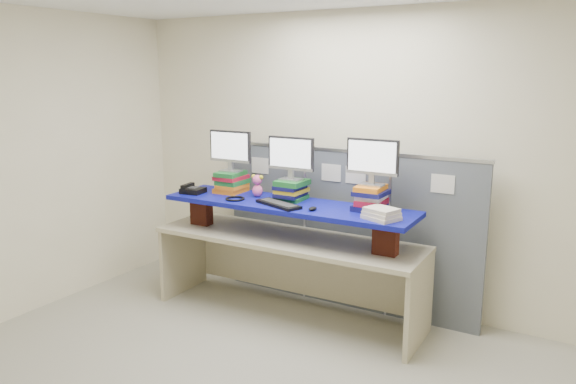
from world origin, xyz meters
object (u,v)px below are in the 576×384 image
Objects in this scene: monitor_left at (230,148)px; desk_phone at (192,190)px; monitor_right at (372,159)px; monitor_center at (291,156)px; blue_board at (288,205)px; desk at (288,253)px; keyboard at (278,204)px.

monitor_left is 0.55m from desk_phone.
monitor_left is 1.00× the size of monitor_right.
blue_board is at bearing -73.03° from monitor_center.
desk is 5.57× the size of monitor_right.
monitor_center is 0.92× the size of keyboard.
keyboard is at bearing -98.79° from desk.
monitor_left reaches higher than keyboard.
keyboard is at bearing -98.79° from blue_board.
desk is 11.20× the size of desk_phone.
desk is 0.89m from monitor_center.
monitor_right is 0.92× the size of keyboard.
blue_board is at bearing -1.06° from desk_phone.
blue_board is 10.39× the size of desk_phone.
blue_board is 5.17× the size of monitor_right.
desk_phone is at bearing -174.69° from blue_board.
monitor_center reaches higher than blue_board.
monitor_center is at bearing 5.92° from desk_phone.
monitor_left is at bearing 170.43° from blue_board.
desk is 5.14× the size of keyboard.
monitor_left reaches higher than desk.
monitor_left reaches higher than desk_phone.
monitor_center reaches higher than keyboard.
monitor_left is 2.01× the size of desk_phone.
keyboard is (-0.76, -0.27, -0.42)m from monitor_right.
desk_phone is at bearing -145.42° from monitor_left.
desk_phone is (-0.97, -0.23, -0.38)m from monitor_center.
desk_phone is (-0.30, -0.22, -0.40)m from monitor_left.
desk_phone is (-1.01, -0.12, 0.50)m from desk.
monitor_left is at bearing 170.43° from desk.
desk is at bearing -9.57° from monitor_left.
blue_board is at bearing 0.00° from desk.
desk is at bearing -170.95° from monitor_right.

